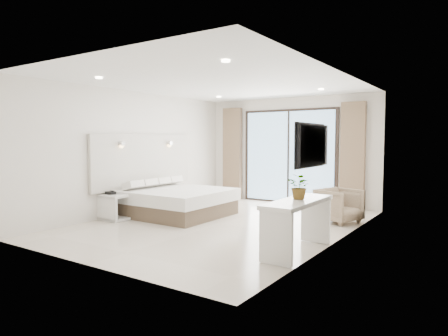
{
  "coord_description": "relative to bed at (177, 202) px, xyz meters",
  "views": [
    {
      "loc": [
        4.31,
        -6.32,
        1.62
      ],
      "look_at": [
        -0.21,
        0.4,
        1.06
      ],
      "focal_mm": 32.0,
      "sensor_mm": 36.0,
      "label": 1
    }
  ],
  "objects": [
    {
      "name": "room_shell",
      "position": [
        1.1,
        0.56,
        1.28
      ],
      "size": [
        4.62,
        6.22,
        2.72
      ],
      "color": "silver",
      "rests_on": "ground"
    },
    {
      "name": "bed",
      "position": [
        0.0,
        0.0,
        0.0
      ],
      "size": [
        2.02,
        1.93,
        0.7
      ],
      "color": "brown",
      "rests_on": "ground"
    },
    {
      "name": "armchair",
      "position": [
        3.15,
        1.21,
        0.07
      ],
      "size": [
        0.87,
        0.9,
        0.74
      ],
      "primitive_type": "imported",
      "rotation": [
        0.0,
        0.0,
        1.23
      ],
      "color": "#8C725C",
      "rests_on": "ground"
    },
    {
      "name": "console_desk",
      "position": [
        3.34,
        -1.23,
        0.26
      ],
      "size": [
        0.48,
        1.55,
        0.77
      ],
      "color": "white",
      "rests_on": "ground"
    },
    {
      "name": "ground",
      "position": [
        1.3,
        -0.19,
        -0.3
      ],
      "size": [
        6.2,
        6.2,
        0.0
      ],
      "primitive_type": "plane",
      "color": "beige",
      "rests_on": "ground"
    },
    {
      "name": "plant",
      "position": [
        3.34,
        -1.17,
        0.62
      ],
      "size": [
        0.42,
        0.45,
        0.29
      ],
      "primitive_type": "imported",
      "rotation": [
        0.0,
        0.0,
        -0.29
      ],
      "color": "#33662D",
      "rests_on": "console_desk"
    },
    {
      "name": "nightstand",
      "position": [
        -0.72,
        -1.07,
        -0.04
      ],
      "size": [
        0.58,
        0.48,
        0.52
      ],
      "rotation": [
        0.0,
        0.0,
        -0.02
      ],
      "color": "white",
      "rests_on": "ground"
    },
    {
      "name": "phone",
      "position": [
        -0.78,
        -1.13,
        0.26
      ],
      "size": [
        0.19,
        0.15,
        0.06
      ],
      "primitive_type": "cube",
      "rotation": [
        0.0,
        0.0,
        -0.07
      ],
      "color": "black",
      "rests_on": "nightstand"
    }
  ]
}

